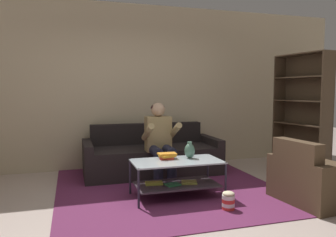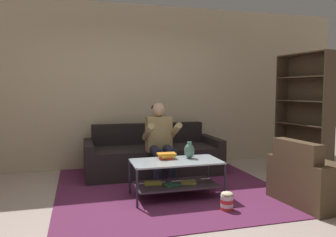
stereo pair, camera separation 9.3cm
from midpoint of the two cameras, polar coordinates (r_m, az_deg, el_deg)
The scene contains 11 objects.
ground at distance 3.82m, azimuth -0.84°, elevation -16.26°, with size 16.80×16.80×0.00m, color #C4B0A5.
back_partition at distance 5.96m, azimuth -7.37°, elevation 5.57°, with size 8.40×0.12×2.90m, color #C8B692.
couch at distance 5.48m, azimuth -3.37°, elevation -6.65°, with size 2.20×0.93×0.80m.
person_seated_center at distance 4.90m, azimuth -1.93°, elevation -3.55°, with size 0.50×0.58×1.19m.
coffee_table at distance 4.27m, azimuth 0.82°, elevation -9.51°, with size 1.14×0.59×0.48m.
area_rug at distance 4.83m, azimuth -1.12°, elevation -11.59°, with size 3.00×3.24×0.01m.
vase at distance 4.37m, azimuth 3.19°, elevation -5.58°, with size 0.14×0.14×0.22m.
book_stack at distance 4.32m, azimuth -0.80°, elevation -6.52°, with size 0.25×0.19×0.08m.
bookshelf at distance 6.12m, azimuth 21.63°, elevation -0.94°, with size 0.43×1.08×2.00m.
armchair at distance 4.47m, azimuth 23.69°, elevation -9.78°, with size 0.90×0.97×0.78m.
popcorn_tub at distance 3.94m, azimuth 9.79°, elevation -13.92°, with size 0.15×0.15×0.22m.
Camera 1 is at (-1.02, -3.41, 1.38)m, focal length 35.00 mm.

